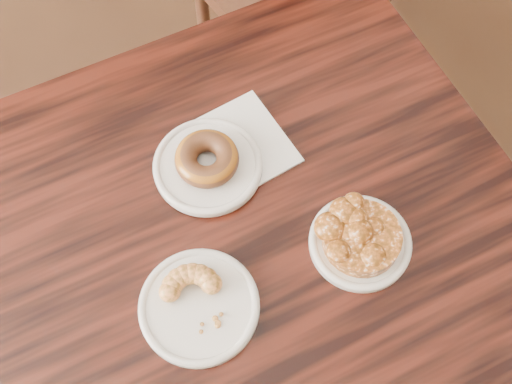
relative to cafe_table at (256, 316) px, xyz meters
name	(u,v)px	position (x,y,z in m)	size (l,w,h in m)	color
floor	(300,246)	(0.22, 0.24, -0.38)	(5.00, 5.00, 0.00)	black
cafe_table	(256,316)	(0.00, 0.00, 0.00)	(0.88, 0.88, 0.75)	black
napkin	(236,147)	(0.03, 0.18, 0.38)	(0.16, 0.16, 0.00)	white
plate_donut	(208,166)	(-0.02, 0.16, 0.39)	(0.18, 0.18, 0.01)	silver
plate_cruller	(199,307)	(-0.11, -0.05, 0.38)	(0.18, 0.18, 0.01)	silver
plate_fritter	(360,243)	(0.15, -0.05, 0.38)	(0.16, 0.16, 0.01)	silver
glazed_donut	(207,159)	(-0.02, 0.16, 0.41)	(0.10, 0.10, 0.04)	brown
apple_fritter	(362,236)	(0.15, -0.05, 0.41)	(0.16, 0.16, 0.04)	#452407
cruller_fragment	(198,303)	(-0.11, -0.05, 0.40)	(0.11, 0.11, 0.03)	brown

